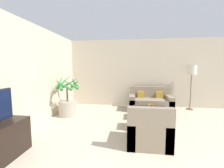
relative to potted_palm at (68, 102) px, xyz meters
The scene contains 12 objects.
wall_back 3.58m from the potted_palm, 27.90° to the left, with size 8.66×0.06×2.70m.
wall_left 1.74m from the potted_palm, 109.49° to the right, with size 0.06×7.58×2.70m.
potted_palm is the anchor object (origin of this frame).
sofa_loveseat 2.97m from the potted_palm, 21.02° to the left, with size 1.54×0.80×0.84m.
floor_lamp 4.56m from the potted_palm, 17.12° to the left, with size 0.33×0.33×1.67m.
coffee_table 2.63m from the potted_palm, ahead, with size 1.00×0.58×0.35m.
fruit_bowl 2.67m from the potted_palm, ahead, with size 0.24×0.24×0.04m.
apple_red 2.70m from the potted_palm, ahead, with size 0.08×0.08×0.08m.
apple_green 2.60m from the potted_palm, ahead, with size 0.07×0.07×0.07m.
orange_fruit 2.69m from the potted_palm, ahead, with size 0.07×0.07×0.07m.
armchair 2.88m from the potted_palm, 32.84° to the right, with size 0.85×0.78×0.84m.
ottoman 2.48m from the potted_palm, 17.58° to the right, with size 0.66×0.48×0.38m.
Camera 1 is at (-1.00, -0.16, 1.56)m, focal length 24.00 mm.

